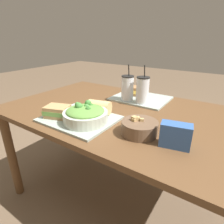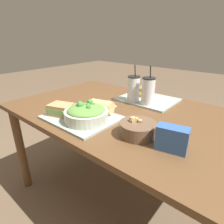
{
  "view_description": "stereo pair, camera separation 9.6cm",
  "coord_description": "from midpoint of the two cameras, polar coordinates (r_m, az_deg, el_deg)",
  "views": [
    {
      "loc": [
        0.57,
        -0.95,
        1.17
      ],
      "look_at": [
        0.08,
        -0.21,
        0.8
      ],
      "focal_mm": 30.0,
      "sensor_mm": 36.0,
      "label": 1
    },
    {
      "loc": [
        0.65,
        -0.89,
        1.17
      ],
      "look_at": [
        0.08,
        -0.21,
        0.8
      ],
      "focal_mm": 30.0,
      "sensor_mm": 36.0,
      "label": 2
    }
  ],
  "objects": [
    {
      "name": "baguette_near",
      "position": [
        1.1,
        -6.28,
        1.44
      ],
      "size": [
        0.15,
        0.11,
        0.08
      ],
      "rotation": [
        0.0,
        0.0,
        1.8
      ],
      "color": "tan",
      "rests_on": "tray_near"
    },
    {
      "name": "napkin_folded",
      "position": [
        1.28,
        -5.38,
        2.18
      ],
      "size": [
        0.16,
        0.14,
        0.0
      ],
      "color": "white",
      "rests_on": "dining_table"
    },
    {
      "name": "tray_far",
      "position": [
        1.4,
        6.78,
        4.11
      ],
      "size": [
        0.39,
        0.32,
        0.01
      ],
      "color": "#99A89E",
      "rests_on": "dining_table"
    },
    {
      "name": "dining_table",
      "position": [
        1.22,
        0.28,
        -3.15
      ],
      "size": [
        1.49,
        0.93,
        0.73
      ],
      "color": "brown",
      "rests_on": "ground_plane"
    },
    {
      "name": "chip_bag",
      "position": [
        0.82,
        15.62,
        -6.97
      ],
      "size": [
        0.14,
        0.09,
        0.11
      ],
      "rotation": [
        0.0,
        0.0,
        0.21
      ],
      "color": "#335BA3",
      "rests_on": "dining_table"
    },
    {
      "name": "salad_bowl",
      "position": [
        1.0,
        -10.83,
        -0.76
      ],
      "size": [
        0.24,
        0.24,
        0.1
      ],
      "color": "beige",
      "rests_on": "tray_near"
    },
    {
      "name": "drink_cup_dark",
      "position": [
        1.32,
        2.64,
        7.04
      ],
      "size": [
        0.09,
        0.09,
        0.25
      ],
      "color": "silver",
      "rests_on": "tray_far"
    },
    {
      "name": "sandwich_near",
      "position": [
        1.11,
        -18.69,
        0.13
      ],
      "size": [
        0.16,
        0.14,
        0.06
      ],
      "rotation": [
        0.0,
        0.0,
        0.33
      ],
      "color": "tan",
      "rests_on": "tray_near"
    },
    {
      "name": "soup_bowl",
      "position": [
        0.9,
        5.4,
        -4.69
      ],
      "size": [
        0.18,
        0.18,
        0.08
      ],
      "color": "brown",
      "rests_on": "dining_table"
    },
    {
      "name": "sandwich_far",
      "position": [
        1.45,
        5.59,
        6.4
      ],
      "size": [
        0.16,
        0.14,
        0.06
      ],
      "rotation": [
        0.0,
        0.0,
        0.32
      ],
      "color": "olive",
      "rests_on": "tray_far"
    },
    {
      "name": "tray_near",
      "position": [
        1.07,
        -12.42,
        -2.09
      ],
      "size": [
        0.39,
        0.32,
        0.01
      ],
      "color": "#99A89E",
      "rests_on": "dining_table"
    },
    {
      "name": "drink_cup_red",
      "position": [
        1.26,
        7.13,
        6.34
      ],
      "size": [
        0.09,
        0.09,
        0.26
      ],
      "color": "silver",
      "rests_on": "tray_far"
    },
    {
      "name": "ground_plane",
      "position": [
        1.61,
        0.23,
        -24.26
      ],
      "size": [
        12.0,
        12.0,
        0.0
      ],
      "primitive_type": "plane",
      "color": "brown"
    }
  ]
}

